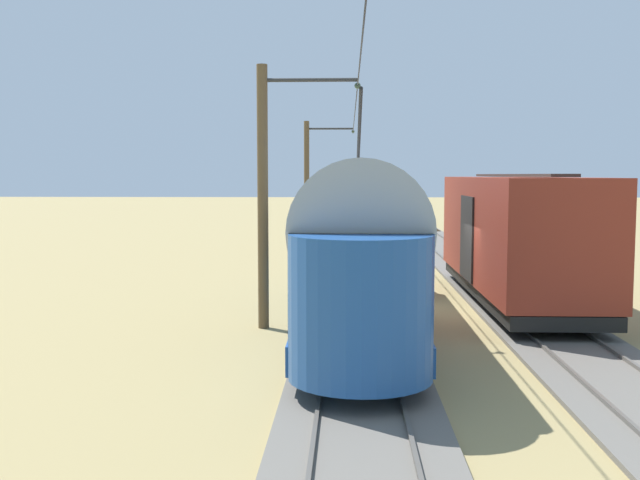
{
  "coord_description": "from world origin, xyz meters",
  "views": [
    {
      "loc": [
        2.67,
        21.86,
        4.01
      ],
      "look_at": [
        3.41,
        2.83,
        2.32
      ],
      "focal_mm": 41.44,
      "sensor_mm": 36.0,
      "label": 1
    }
  ],
  "objects_px": {
    "boxcar_adjacent": "(515,235)",
    "catenary_pole_mid_near": "(265,192)",
    "vintage_streetcar": "(357,241)",
    "catenary_pole_foreground": "(308,183)"
  },
  "relations": [
    {
      "from": "catenary_pole_foreground",
      "to": "vintage_streetcar",
      "type": "bearing_deg",
      "value": 96.91
    },
    {
      "from": "vintage_streetcar",
      "to": "catenary_pole_mid_near",
      "type": "xyz_separation_m",
      "value": [
        2.37,
        0.39,
        1.3
      ]
    },
    {
      "from": "vintage_streetcar",
      "to": "boxcar_adjacent",
      "type": "relative_size",
      "value": 1.39
    },
    {
      "from": "vintage_streetcar",
      "to": "catenary_pole_foreground",
      "type": "distance_m",
      "value": 19.71
    },
    {
      "from": "boxcar_adjacent",
      "to": "vintage_streetcar",
      "type": "bearing_deg",
      "value": 34.59
    },
    {
      "from": "boxcar_adjacent",
      "to": "catenary_pole_foreground",
      "type": "relative_size",
      "value": 1.67
    },
    {
      "from": "catenary_pole_foreground",
      "to": "catenary_pole_mid_near",
      "type": "bearing_deg",
      "value": 90.0
    },
    {
      "from": "boxcar_adjacent",
      "to": "catenary_pole_mid_near",
      "type": "distance_m",
      "value": 8.3
    },
    {
      "from": "catenary_pole_foreground",
      "to": "catenary_pole_mid_near",
      "type": "height_order",
      "value": "same"
    },
    {
      "from": "boxcar_adjacent",
      "to": "catenary_pole_foreground",
      "type": "xyz_separation_m",
      "value": [
        7.26,
        -16.15,
        1.39
      ]
    }
  ]
}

